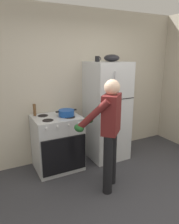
% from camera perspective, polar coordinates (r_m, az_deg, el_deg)
% --- Properties ---
extents(ground, '(8.00, 8.00, 0.00)m').
position_cam_1_polar(ground, '(2.97, 13.77, -25.33)').
color(ground, '#38383D').
extents(kitchen_wall_back, '(6.00, 0.10, 2.70)m').
position_cam_1_polar(kitchen_wall_back, '(3.96, -3.78, 7.11)').
color(kitchen_wall_back, beige).
rests_on(kitchen_wall_back, ground).
extents(refrigerator, '(0.68, 0.72, 1.79)m').
position_cam_1_polar(refrigerator, '(3.93, 4.64, 0.22)').
color(refrigerator, silver).
rests_on(refrigerator, ground).
extents(stove_range, '(0.76, 0.67, 0.93)m').
position_cam_1_polar(stove_range, '(3.67, -8.60, -8.22)').
color(stove_range, silver).
rests_on(stove_range, ground).
extents(person_cook, '(0.68, 0.71, 1.60)m').
position_cam_1_polar(person_cook, '(2.94, 5.10, -3.77)').
color(person_cook, black).
rests_on(person_cook, ground).
extents(red_pot, '(0.36, 0.26, 0.10)m').
position_cam_1_polar(red_pot, '(3.51, -6.26, -0.21)').
color(red_pot, '#19479E').
rests_on(red_pot, stove_range).
extents(coffee_mug, '(0.11, 0.08, 0.10)m').
position_cam_1_polar(coffee_mug, '(3.75, 2.16, 14.10)').
color(coffee_mug, black).
rests_on(coffee_mug, refrigerator).
extents(pepper_mill, '(0.05, 0.05, 0.20)m').
position_cam_1_polar(pepper_mill, '(3.60, -14.57, 0.56)').
color(pepper_mill, brown).
rests_on(pepper_mill, stove_range).
extents(mixing_bowl, '(0.27, 0.27, 0.12)m').
position_cam_1_polar(mixing_bowl, '(3.84, 6.00, 14.27)').
color(mixing_bowl, black).
rests_on(mixing_bowl, refrigerator).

